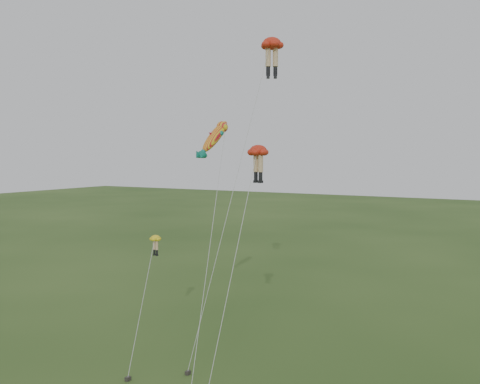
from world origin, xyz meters
The scene contains 5 objects.
ground centered at (0.00, 0.00, 0.00)m, with size 300.00×300.00×0.00m, color #274318.
legs_kite_red_high centered at (1.40, 8.38, 21.53)m, with size 3.27×9.26×22.40m.
legs_kite_red_mid centered at (3.39, 2.48, 13.82)m, with size 1.73×7.09×14.59m.
legs_kite_yellow centered at (-6.16, 4.31, 7.25)m, with size 3.70×7.41×8.00m.
fish_kite centered at (-2.10, 6.33, 15.20)m, with size 4.57×10.22×16.73m.
Camera 1 is at (18.59, -26.63, 14.01)m, focal length 40.00 mm.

